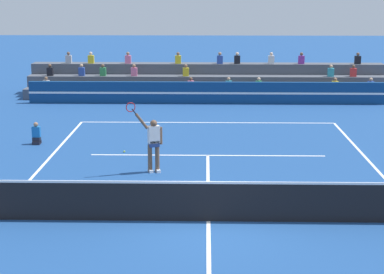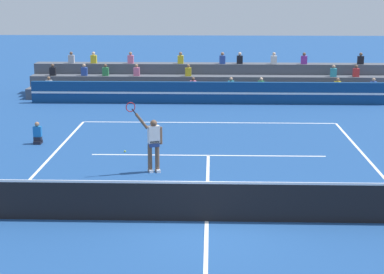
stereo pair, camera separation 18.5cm
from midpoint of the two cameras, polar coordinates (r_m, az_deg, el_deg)
name	(u,v)px [view 1 (the left image)]	position (r m, az deg, el deg)	size (l,w,h in m)	color
ground_plane	(208,221)	(16.48, 1.14, -7.49)	(120.00, 120.00, 0.00)	navy
court_lines	(208,221)	(16.48, 1.14, -7.48)	(11.10, 23.90, 0.01)	white
tennis_net	(209,201)	(16.29, 1.15, -5.70)	(12.00, 0.10, 1.10)	slate
sponsor_banner_wall	(207,93)	(32.29, 1.21, 3.95)	(18.00, 0.26, 1.10)	navy
bleacher_stand	(207,83)	(34.78, 1.21, 4.81)	(19.17, 2.85, 2.28)	#4C515B
ball_kid_courtside	(36,135)	(24.84, -13.87, 0.13)	(0.30, 0.36, 0.84)	black
tennis_player	(153,142)	(20.42, -3.75, -0.47)	(1.15, 0.54, 2.39)	brown
tennis_ball	(124,151)	(23.13, -6.27, -1.29)	(0.07, 0.07, 0.07)	#C6DB33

